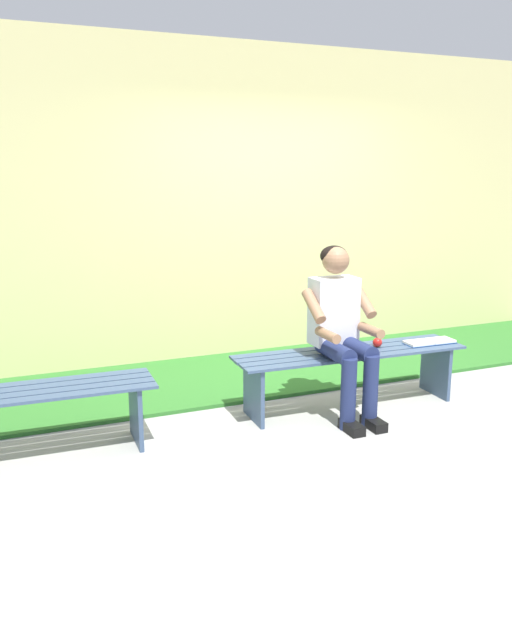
# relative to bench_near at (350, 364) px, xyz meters

# --- Properties ---
(ground_plane) EXTENTS (10.00, 7.00, 0.04)m
(ground_plane) POSITION_rel_bench_near_xyz_m (1.20, 1.00, -0.37)
(ground_plane) COLOR #9E9E99
(grass_strip) EXTENTS (9.00, 1.53, 0.03)m
(grass_strip) POSITION_rel_bench_near_xyz_m (1.20, -1.12, -0.33)
(grass_strip) COLOR #2D6B28
(grass_strip) RESTS_ON ground
(brick_wall) EXTENTS (9.50, 0.24, 2.94)m
(brick_wall) POSITION_rel_bench_near_xyz_m (0.50, -1.78, 1.12)
(brick_wall) COLOR #D1C684
(brick_wall) RESTS_ON ground
(bench_near) EXTENTS (1.83, 0.47, 0.45)m
(bench_near) POSITION_rel_bench_near_xyz_m (0.00, 0.00, 0.00)
(bench_near) COLOR #384C6B
(bench_near) RESTS_ON ground
(bench_far) EXTENTS (1.75, 0.47, 0.45)m
(bench_far) POSITION_rel_bench_near_xyz_m (2.41, -0.00, -0.00)
(bench_far) COLOR #384C6B
(bench_far) RESTS_ON ground
(person_seated) EXTENTS (0.50, 0.69, 1.26)m
(person_seated) POSITION_rel_bench_near_xyz_m (0.15, 0.10, 0.34)
(person_seated) COLOR silver
(person_seated) RESTS_ON ground
(apple) EXTENTS (0.07, 0.07, 0.07)m
(apple) POSITION_rel_bench_near_xyz_m (-0.25, -0.02, 0.14)
(apple) COLOR red
(apple) RESTS_ON bench_near
(book_open) EXTENTS (0.42, 0.17, 0.02)m
(book_open) POSITION_rel_bench_near_xyz_m (-0.69, 0.05, 0.11)
(book_open) COLOR white
(book_open) RESTS_ON bench_near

